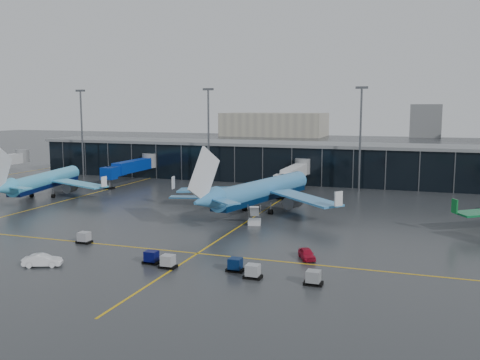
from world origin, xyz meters
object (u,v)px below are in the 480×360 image
(airliner_arkefly, at_px, (45,171))
(airliner_klm_near, at_px, (263,178))
(service_van_white, at_px, (42,260))
(baggage_carts, at_px, (195,261))
(mobile_airstair, at_px, (254,220))
(service_van_red, at_px, (307,254))

(airliner_arkefly, height_order, airliner_klm_near, airliner_klm_near)
(airliner_klm_near, height_order, service_van_white, airliner_klm_near)
(airliner_klm_near, distance_m, baggage_carts, 39.49)
(baggage_carts, bearing_deg, airliner_arkefly, 144.43)
(mobile_airstair, distance_m, service_van_red, 22.88)
(airliner_klm_near, bearing_deg, service_van_white, -96.71)
(airliner_klm_near, xyz_separation_m, baggage_carts, (2.42, -38.97, -5.93))
(mobile_airstair, height_order, service_van_white, mobile_airstair)
(service_van_red, height_order, service_van_white, service_van_white)
(service_van_white, bearing_deg, service_van_red, -88.71)
(baggage_carts, bearing_deg, airliner_klm_near, 93.56)
(airliner_klm_near, bearing_deg, service_van_red, -49.85)
(airliner_klm_near, xyz_separation_m, service_van_red, (15.46, -30.60, -5.95))
(airliner_arkefly, distance_m, service_van_white, 58.46)
(airliner_arkefly, relative_size, mobile_airstair, 10.56)
(airliner_arkefly, xyz_separation_m, service_van_white, (36.14, -45.66, -5.11))
(airliner_klm_near, bearing_deg, baggage_carts, -73.10)
(airliner_arkefly, xyz_separation_m, baggage_carts, (55.07, -39.38, -5.16))
(service_van_white, bearing_deg, mobile_airstair, -52.57)
(airliner_arkefly, height_order, service_van_red, airliner_arkefly)
(airliner_arkefly, distance_m, baggage_carts, 67.90)
(airliner_klm_near, xyz_separation_m, mobile_airstair, (2.08, -12.04, -5.92))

